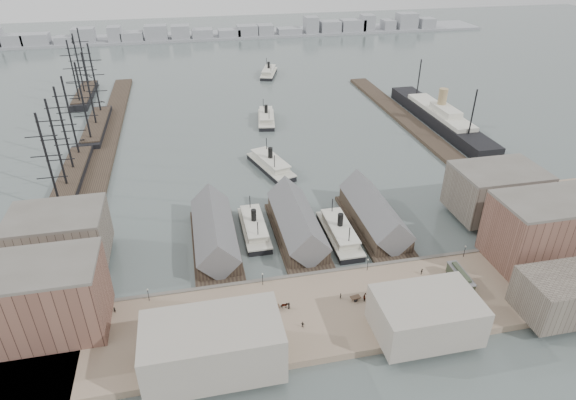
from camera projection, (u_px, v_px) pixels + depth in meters
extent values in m
plane|color=#495453|center=(310.00, 268.00, 140.52)|extent=(900.00, 900.00, 0.00)
cube|color=#856F59|center=(329.00, 312.00, 123.08)|extent=(180.00, 30.00, 2.00)
cube|color=#59544C|center=(314.00, 276.00, 135.54)|extent=(180.00, 1.20, 2.30)
cube|color=#2D231C|center=(104.00, 149.00, 212.44)|extent=(10.00, 220.00, 1.60)
cube|color=#2D231C|center=(420.00, 131.00, 230.62)|extent=(10.00, 180.00, 1.60)
cube|color=#2D231C|center=(216.00, 246.00, 149.03)|extent=(14.00, 42.00, 1.20)
cube|color=#2D231C|center=(215.00, 236.00, 148.34)|extent=(12.00, 36.00, 5.00)
cube|color=#59595B|center=(214.00, 229.00, 147.04)|extent=(12.60, 37.00, 12.60)
cube|color=#2D231C|center=(297.00, 236.00, 153.78)|extent=(14.00, 42.00, 1.20)
cube|color=#2D231C|center=(297.00, 226.00, 153.08)|extent=(12.00, 36.00, 5.00)
cube|color=#59595B|center=(297.00, 219.00, 151.79)|extent=(12.60, 37.00, 12.60)
cube|color=#2D231C|center=(374.00, 227.00, 158.53)|extent=(14.00, 42.00, 1.20)
cube|color=#2D231C|center=(374.00, 217.00, 157.83)|extent=(12.00, 36.00, 5.00)
cube|color=#59595B|center=(374.00, 210.00, 156.53)|extent=(12.60, 37.00, 12.60)
cube|color=brown|center=(33.00, 301.00, 112.09)|extent=(32.00, 18.00, 18.00)
cube|color=#60564C|center=(60.00, 237.00, 138.51)|extent=(26.00, 20.00, 14.00)
cube|color=brown|center=(546.00, 231.00, 136.67)|extent=(30.00, 18.00, 19.00)
cube|color=#60564C|center=(496.00, 191.00, 160.91)|extent=(28.00, 20.00, 15.00)
cube|color=gray|center=(426.00, 315.00, 113.57)|extent=(24.00, 16.00, 10.00)
cube|color=gray|center=(213.00, 346.00, 103.94)|extent=(30.00, 16.00, 12.00)
cube|color=#60564C|center=(559.00, 295.00, 118.86)|extent=(18.00, 14.00, 11.00)
cylinder|color=black|center=(148.00, 295.00, 124.48)|extent=(0.16, 0.16, 3.60)
sphere|color=beige|center=(147.00, 289.00, 123.53)|extent=(0.44, 0.44, 0.44)
cylinder|color=black|center=(263.00, 279.00, 129.96)|extent=(0.16, 0.16, 3.60)
sphere|color=beige|center=(262.00, 274.00, 129.01)|extent=(0.44, 0.44, 0.44)
cylinder|color=black|center=(368.00, 265.00, 135.44)|extent=(0.16, 0.16, 3.60)
sphere|color=beige|center=(368.00, 260.00, 134.49)|extent=(0.44, 0.44, 0.44)
cylinder|color=black|center=(464.00, 252.00, 140.91)|extent=(0.16, 0.16, 3.60)
sphere|color=beige|center=(466.00, 247.00, 139.97)|extent=(0.44, 0.44, 0.44)
cube|color=gray|center=(215.00, 35.00, 428.11)|extent=(500.00, 40.00, 2.00)
cube|color=gray|center=(13.00, 41.00, 387.90)|extent=(17.36, 14.00, 10.23)
cube|color=gray|center=(36.00, 40.00, 391.07)|extent=(20.65, 14.00, 10.28)
cube|color=gray|center=(65.00, 41.00, 395.77)|extent=(14.71, 14.00, 7.23)
cube|color=gray|center=(84.00, 36.00, 397.12)|extent=(17.63, 14.00, 13.23)
cube|color=gray|center=(115.00, 35.00, 401.50)|extent=(10.74, 14.00, 13.58)
cube|color=gray|center=(132.00, 37.00, 405.22)|extent=(18.06, 14.00, 8.64)
cube|color=gray|center=(156.00, 33.00, 407.70)|extent=(18.55, 14.00, 13.29)
cube|color=gray|center=(180.00, 33.00, 411.60)|extent=(15.33, 14.00, 12.47)
cube|color=gray|center=(202.00, 34.00, 415.90)|extent=(17.56, 14.00, 8.72)
cube|color=gray|center=(229.00, 34.00, 420.41)|extent=(18.76, 14.00, 7.63)
cube|color=gray|center=(247.00, 31.00, 422.64)|extent=(17.61, 14.00, 10.35)
cube|color=gray|center=(265.00, 31.00, 425.60)|extent=(13.38, 14.00, 10.30)
cube|color=gray|center=(289.00, 32.00, 430.43)|extent=(20.73, 14.00, 6.75)
cube|color=gray|center=(311.00, 26.00, 431.89)|extent=(11.51, 14.00, 15.57)
cube|color=gray|center=(330.00, 27.00, 436.22)|extent=(18.17, 14.00, 11.26)
cube|color=gray|center=(353.00, 26.00, 440.04)|extent=(21.81, 14.00, 11.83)
cube|color=gray|center=(367.00, 24.00, 441.65)|extent=(11.12, 14.00, 15.50)
cube|color=gray|center=(388.00, 26.00, 446.72)|extent=(10.90, 14.00, 10.29)
cube|color=gray|center=(406.00, 22.00, 448.69)|extent=(17.95, 14.00, 15.72)
cube|color=gray|center=(426.00, 24.00, 453.64)|extent=(14.21, 14.00, 10.51)
cube|color=black|center=(254.00, 231.00, 156.05)|extent=(7.36, 25.76, 1.66)
cube|color=beige|center=(254.00, 227.00, 155.46)|extent=(7.73, 25.76, 0.46)
cube|color=beige|center=(254.00, 224.00, 154.81)|extent=(5.98, 18.40, 2.02)
cube|color=beige|center=(254.00, 221.00, 154.17)|extent=(6.44, 20.24, 0.37)
cylinder|color=black|center=(254.00, 215.00, 153.16)|extent=(1.66, 1.66, 4.14)
cylinder|color=black|center=(250.00, 203.00, 160.27)|extent=(0.28, 0.28, 5.52)
cylinder|color=black|center=(258.00, 230.00, 146.24)|extent=(0.28, 0.28, 5.52)
cube|color=black|center=(339.00, 236.00, 153.15)|extent=(7.76, 27.15, 1.75)
cube|color=beige|center=(340.00, 233.00, 152.53)|extent=(8.15, 27.15, 0.48)
cube|color=beige|center=(340.00, 229.00, 151.85)|extent=(6.30, 19.39, 2.13)
cube|color=beige|center=(340.00, 226.00, 151.17)|extent=(6.79, 21.33, 0.39)
cylinder|color=black|center=(340.00, 220.00, 150.11)|extent=(1.75, 1.75, 4.36)
cylinder|color=black|center=(332.00, 207.00, 157.60)|extent=(0.29, 0.29, 5.82)
cylinder|color=black|center=(349.00, 236.00, 142.81)|extent=(0.29, 0.29, 5.82)
cube|color=black|center=(271.00, 167.00, 196.29)|extent=(16.03, 29.82, 1.84)
cube|color=beige|center=(271.00, 164.00, 195.63)|extent=(16.42, 29.93, 0.51)
cube|color=beige|center=(271.00, 161.00, 194.91)|extent=(12.22, 21.53, 2.25)
cube|color=beige|center=(270.00, 158.00, 194.20)|extent=(13.30, 23.64, 0.41)
cylinder|color=black|center=(270.00, 153.00, 193.07)|extent=(1.84, 1.84, 4.61)
cylinder|color=black|center=(266.00, 145.00, 200.98)|extent=(0.31, 0.31, 6.14)
cylinder|color=black|center=(275.00, 163.00, 185.37)|extent=(0.31, 0.31, 6.14)
cube|color=black|center=(266.00, 120.00, 243.40)|extent=(11.51, 27.31, 1.70)
cube|color=beige|center=(266.00, 118.00, 242.78)|extent=(11.88, 27.37, 0.47)
cube|color=beige|center=(266.00, 116.00, 242.12)|extent=(8.96, 19.62, 2.08)
cube|color=beige|center=(266.00, 113.00, 241.46)|extent=(9.71, 21.56, 0.38)
cylinder|color=black|center=(266.00, 109.00, 240.43)|extent=(1.70, 1.70, 4.25)
cylinder|color=black|center=(263.00, 104.00, 247.73)|extent=(0.28, 0.28, 5.67)
cylinder|color=black|center=(269.00, 115.00, 233.31)|extent=(0.28, 0.28, 5.67)
cube|color=black|center=(269.00, 74.00, 317.86)|extent=(15.60, 27.83, 1.72)
cube|color=beige|center=(269.00, 72.00, 317.24)|extent=(15.97, 27.95, 0.48)
cube|color=beige|center=(269.00, 70.00, 316.57)|extent=(11.86, 20.11, 2.10)
cube|color=beige|center=(269.00, 68.00, 315.90)|extent=(12.91, 22.08, 0.38)
cylinder|color=black|center=(269.00, 65.00, 314.85)|extent=(1.72, 1.72, 4.30)
cylinder|color=black|center=(266.00, 62.00, 322.24)|extent=(0.29, 0.29, 5.74)
cylinder|color=black|center=(271.00, 69.00, 307.66)|extent=(0.29, 0.29, 5.74)
cube|color=black|center=(71.00, 180.00, 184.58)|extent=(8.83, 60.83, 3.53)
cube|color=#2D231C|center=(70.00, 176.00, 183.55)|extent=(8.34, 54.75, 0.59)
cylinder|color=black|center=(48.00, 161.00, 157.63)|extent=(0.78, 0.78, 33.36)
cylinder|color=black|center=(57.00, 145.00, 169.66)|extent=(0.78, 0.78, 33.36)
cylinder|color=black|center=(64.00, 130.00, 181.69)|extent=(0.78, 0.78, 33.36)
cylinder|color=black|center=(71.00, 117.00, 193.71)|extent=(0.78, 0.78, 33.36)
cube|color=black|center=(97.00, 127.00, 232.34)|extent=(9.15, 52.85, 3.66)
cube|color=#2D231C|center=(96.00, 123.00, 231.28)|extent=(8.64, 47.57, 0.61)
cylinder|color=black|center=(83.00, 103.00, 207.45)|extent=(0.81, 0.81, 34.56)
cylinder|color=black|center=(89.00, 90.00, 223.12)|extent=(0.81, 0.81, 34.56)
cylinder|color=black|center=(94.00, 79.00, 238.79)|extent=(0.81, 0.81, 34.56)
cube|color=black|center=(85.00, 95.00, 276.42)|extent=(8.73, 48.50, 3.49)
cube|color=#2D231C|center=(84.00, 92.00, 275.40)|extent=(8.24, 43.65, 0.58)
cylinder|color=black|center=(73.00, 72.00, 253.23)|extent=(0.78, 0.78, 32.98)
cylinder|color=black|center=(78.00, 64.00, 267.61)|extent=(0.78, 0.78, 32.98)
cylinder|color=black|center=(83.00, 57.00, 281.99)|extent=(0.78, 0.78, 32.98)
cube|color=black|center=(439.00, 119.00, 239.65)|extent=(12.46, 91.03, 5.75)
cube|color=beige|center=(440.00, 111.00, 237.74)|extent=(10.54, 52.70, 1.92)
cube|color=beige|center=(446.00, 110.00, 232.48)|extent=(7.67, 19.16, 2.87)
cylinder|color=tan|center=(442.00, 98.00, 234.39)|extent=(4.22, 4.22, 9.58)
cube|color=black|center=(459.00, 283.00, 130.70)|extent=(2.80, 10.25, 0.86)
cube|color=#303627|center=(460.00, 278.00, 129.79)|extent=(2.92, 10.79, 2.79)
cube|color=#59595B|center=(461.00, 273.00, 129.02)|extent=(3.15, 11.22, 0.32)
imported|color=black|center=(214.00, 310.00, 121.26)|extent=(1.39, 1.24, 1.51)
cube|color=#3F2D21|center=(204.00, 311.00, 120.75)|extent=(2.62, 1.53, 0.25)
cylinder|color=black|center=(204.00, 314.00, 120.33)|extent=(1.10, 0.09, 1.10)
cylinder|color=black|center=(204.00, 310.00, 121.51)|extent=(1.10, 0.09, 1.10)
imported|color=black|center=(284.00, 306.00, 122.44)|extent=(1.96, 0.90, 1.65)
cube|color=#3F2D21|center=(274.00, 307.00, 121.94)|extent=(2.61, 1.51, 0.25)
cylinder|color=black|center=(275.00, 310.00, 121.52)|extent=(1.10, 0.09, 1.10)
cylinder|color=black|center=(274.00, 306.00, 122.71)|extent=(1.10, 0.09, 1.10)
imported|color=black|center=(365.00, 297.00, 125.18)|extent=(1.61, 1.80, 1.61)
cube|color=#3F2D21|center=(355.00, 298.00, 125.03)|extent=(2.81, 1.91, 0.25)
cylinder|color=black|center=(356.00, 300.00, 124.59)|extent=(1.10, 0.26, 1.10)
cylinder|color=black|center=(355.00, 297.00, 125.81)|extent=(1.10, 0.26, 1.10)
imported|color=black|center=(115.00, 310.00, 121.05)|extent=(0.65, 0.49, 1.73)
imported|color=black|center=(167.00, 332.00, 114.61)|extent=(0.88, 0.71, 1.70)
imported|color=black|center=(233.00, 304.00, 122.99)|extent=(0.67, 1.11, 1.68)
imported|color=black|center=(303.00, 325.00, 116.65)|extent=(1.07, 0.87, 1.71)
imported|color=black|center=(289.00, 306.00, 122.36)|extent=(1.01, 1.06, 1.83)
imported|color=black|center=(341.00, 296.00, 125.60)|extent=(0.62, 0.73, 1.73)
imported|color=black|center=(422.00, 271.00, 134.48)|extent=(1.00, 1.05, 1.72)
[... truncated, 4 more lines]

